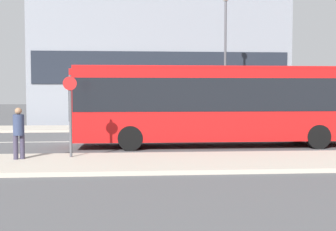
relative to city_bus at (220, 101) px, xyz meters
name	(u,v)px	position (x,y,z in m)	size (l,w,h in m)	color
ground_plane	(114,141)	(-4.51, 2.01, -1.88)	(120.00, 120.00, 0.00)	#4F4F51
sidewalk_near	(103,163)	(-4.51, -4.24, -1.82)	(44.00, 3.50, 0.13)	#B2A899
sidewalk_far	(119,128)	(-4.51, 8.26, -1.82)	(44.00, 3.50, 0.13)	#B2A899
lane_centerline	(114,141)	(-4.51, 2.01, -1.88)	(41.80, 0.16, 0.01)	silver
apartment_block_left_tower	(160,27)	(-1.72, 14.23, 5.20)	(18.17, 5.53, 14.18)	gray
city_bus	(220,101)	(0.00, 0.00, 0.00)	(12.03, 2.46, 3.27)	red
parked_car_0	(316,121)	(6.46, 5.30, -1.23)	(3.98, 1.86, 1.38)	maroon
pedestrian_near_stop	(19,130)	(-7.17, -3.69, -0.83)	(0.34, 0.34, 1.63)	#383347
bus_stop_sign	(70,109)	(-5.61, -3.36, -0.19)	(0.44, 0.12, 2.67)	#4C4C51
street_lamp	(225,49)	(1.78, 7.45, 2.92)	(0.36, 0.36, 7.78)	#4C4C51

